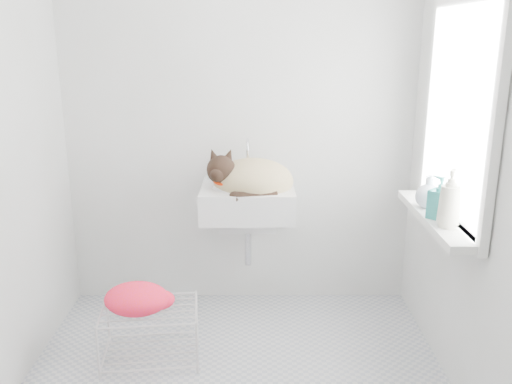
{
  "coord_description": "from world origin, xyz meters",
  "views": [
    {
      "loc": [
        0.1,
        -2.4,
        1.71
      ],
      "look_at": [
        0.1,
        0.5,
        0.88
      ],
      "focal_mm": 38.26,
      "sensor_mm": 36.0,
      "label": 1
    }
  ],
  "objects_px": {
    "bottle_c": "(427,207)",
    "bottle_b": "(438,218)",
    "cat": "(249,180)",
    "bottle_a": "(447,227)",
    "wire_rack": "(151,333)",
    "sink": "(248,186)"
  },
  "relations": [
    {
      "from": "sink",
      "to": "wire_rack",
      "type": "xyz_separation_m",
      "value": [
        -0.53,
        -0.49,
        -0.7
      ]
    },
    {
      "from": "cat",
      "to": "bottle_b",
      "type": "xyz_separation_m",
      "value": [
        0.94,
        -0.59,
        -0.04
      ]
    },
    {
      "from": "sink",
      "to": "cat",
      "type": "bearing_deg",
      "value": -59.33
    },
    {
      "from": "cat",
      "to": "wire_rack",
      "type": "height_order",
      "value": "cat"
    },
    {
      "from": "bottle_a",
      "to": "bottle_b",
      "type": "relative_size",
      "value": 1.1
    },
    {
      "from": "bottle_b",
      "to": "bottle_c",
      "type": "distance_m",
      "value": 0.18
    },
    {
      "from": "wire_rack",
      "to": "bottle_c",
      "type": "xyz_separation_m",
      "value": [
        1.47,
        0.07,
        0.7
      ]
    },
    {
      "from": "wire_rack",
      "to": "bottle_b",
      "type": "bearing_deg",
      "value": -4.35
    },
    {
      "from": "bottle_b",
      "to": "cat",
      "type": "bearing_deg",
      "value": 147.88
    },
    {
      "from": "wire_rack",
      "to": "bottle_c",
      "type": "relative_size",
      "value": 2.92
    },
    {
      "from": "wire_rack",
      "to": "bottle_a",
      "type": "distance_m",
      "value": 1.65
    },
    {
      "from": "cat",
      "to": "bottle_c",
      "type": "bearing_deg",
      "value": -18.5
    },
    {
      "from": "bottle_a",
      "to": "bottle_b",
      "type": "xyz_separation_m",
      "value": [
        0.0,
        0.13,
        0.0
      ]
    },
    {
      "from": "cat",
      "to": "bottle_b",
      "type": "distance_m",
      "value": 1.1
    },
    {
      "from": "bottle_c",
      "to": "sink",
      "type": "bearing_deg",
      "value": 155.79
    },
    {
      "from": "sink",
      "to": "wire_rack",
      "type": "distance_m",
      "value": 1.01
    },
    {
      "from": "cat",
      "to": "bottle_a",
      "type": "relative_size",
      "value": 2.2
    },
    {
      "from": "bottle_c",
      "to": "bottle_b",
      "type": "bearing_deg",
      "value": -90.0
    },
    {
      "from": "cat",
      "to": "bottle_b",
      "type": "bearing_deg",
      "value": -27.1
    },
    {
      "from": "wire_rack",
      "to": "bottle_b",
      "type": "xyz_separation_m",
      "value": [
        1.47,
        -0.11,
        0.7
      ]
    },
    {
      "from": "wire_rack",
      "to": "sink",
      "type": "bearing_deg",
      "value": 43.15
    },
    {
      "from": "bottle_a",
      "to": "cat",
      "type": "bearing_deg",
      "value": 142.71
    }
  ]
}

